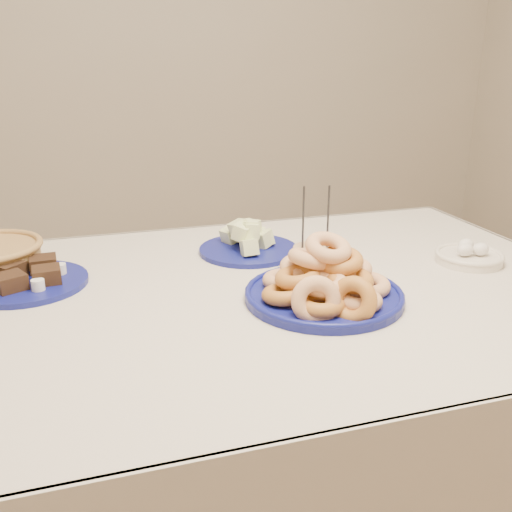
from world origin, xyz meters
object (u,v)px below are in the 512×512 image
at_px(brownie_plate, 27,279).
at_px(candle_holder, 315,250).
at_px(dining_table, 250,330).
at_px(donut_platter, 325,285).
at_px(egg_bowl, 469,256).
at_px(melon_plate, 249,242).

bearing_deg(brownie_plate, candle_holder, -0.79).
relative_size(dining_table, donut_platter, 3.65).
distance_m(brownie_plate, egg_bowl, 1.12).
xyz_separation_m(brownie_plate, egg_bowl, (1.11, -0.17, 0.00)).
xyz_separation_m(donut_platter, candle_holder, (0.10, 0.29, -0.02)).
bearing_deg(candle_holder, melon_plate, 149.51).
distance_m(dining_table, melon_plate, 0.31).
bearing_deg(candle_holder, brownie_plate, 179.21).
xyz_separation_m(dining_table, egg_bowl, (0.61, 0.01, 0.12)).
distance_m(donut_platter, egg_bowl, 0.49).
distance_m(donut_platter, melon_plate, 0.39).
xyz_separation_m(dining_table, melon_plate, (0.08, 0.26, 0.13)).
relative_size(dining_table, brownie_plate, 4.55).
relative_size(dining_table, egg_bowl, 9.35).
xyz_separation_m(donut_platter, melon_plate, (-0.06, 0.38, -0.01)).
relative_size(melon_plate, candle_holder, 1.51).
relative_size(donut_platter, candle_holder, 2.38).
height_order(melon_plate, egg_bowl, melon_plate).
xyz_separation_m(donut_platter, egg_bowl, (0.47, 0.12, -0.02)).
relative_size(dining_table, candle_holder, 8.71).
height_order(melon_plate, brownie_plate, melon_plate).
relative_size(candle_holder, egg_bowl, 1.07).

